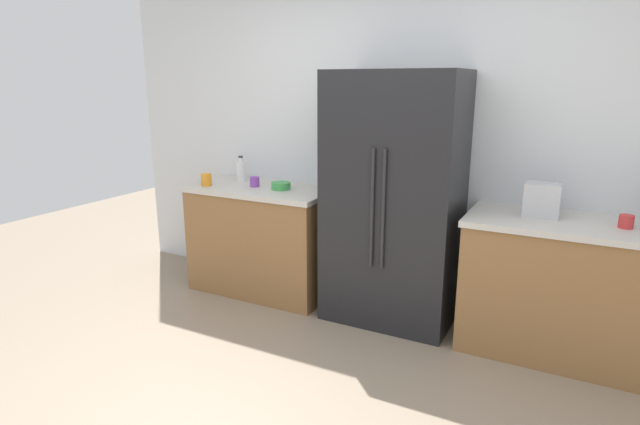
{
  "coord_description": "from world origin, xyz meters",
  "views": [
    {
      "loc": [
        1.34,
        -2.03,
        1.76
      ],
      "look_at": [
        0.06,
        0.43,
        1.04
      ],
      "focal_mm": 28.66,
      "sensor_mm": 36.0,
      "label": 1
    }
  ],
  "objects": [
    {
      "name": "cup_b",
      "position": [
        1.6,
        1.42,
        0.94
      ],
      "size": [
        0.08,
        0.08,
        0.08
      ],
      "primitive_type": "cylinder",
      "color": "red",
      "rests_on": "counter_right"
    },
    {
      "name": "kitchen_back_panel",
      "position": [
        0.0,
        1.81,
        1.52
      ],
      "size": [
        5.12,
        0.1,
        3.04
      ],
      "primitive_type": "cube",
      "color": "silver",
      "rests_on": "ground_plane"
    },
    {
      "name": "cup_a",
      "position": [
        -1.07,
        1.42,
        0.95
      ],
      "size": [
        0.08,
        0.08,
        0.08
      ],
      "primitive_type": "cylinder",
      "color": "purple",
      "rests_on": "counter_left"
    },
    {
      "name": "toaster",
      "position": [
        1.13,
        1.48,
        1.01
      ],
      "size": [
        0.22,
        0.16,
        0.22
      ],
      "primitive_type": "cube",
      "color": "silver",
      "rests_on": "counter_right"
    },
    {
      "name": "cup_c",
      "position": [
        -1.46,
        1.26,
        0.96
      ],
      "size": [
        0.09,
        0.09,
        0.1
      ],
      "primitive_type": "cylinder",
      "color": "orange",
      "rests_on": "counter_left"
    },
    {
      "name": "bottle_a",
      "position": [
        -1.32,
        1.57,
        1.0
      ],
      "size": [
        0.08,
        0.08,
        0.22
      ],
      "color": "white",
      "rests_on": "counter_left"
    },
    {
      "name": "counter_left",
      "position": [
        -1.01,
        1.44,
        0.45
      ],
      "size": [
        1.21,
        0.65,
        0.91
      ],
      "color": "olive",
      "rests_on": "ground_plane"
    },
    {
      "name": "refrigerator",
      "position": [
        0.14,
        1.43,
        0.92
      ],
      "size": [
        0.94,
        0.64,
        1.83
      ],
      "color": "black",
      "rests_on": "ground_plane"
    },
    {
      "name": "ground_plane",
      "position": [
        0.0,
        0.0,
        0.0
      ],
      "size": [
        10.24,
        10.24,
        0.0
      ],
      "primitive_type": "plane",
      "color": "gray"
    },
    {
      "name": "counter_right",
      "position": [
        1.5,
        1.44,
        0.45
      ],
      "size": [
        1.63,
        0.65,
        0.91
      ],
      "color": "olive",
      "rests_on": "ground_plane"
    },
    {
      "name": "bowl_a",
      "position": [
        -0.82,
        1.43,
        0.93
      ],
      "size": [
        0.16,
        0.16,
        0.06
      ],
      "primitive_type": "cylinder",
      "color": "green",
      "rests_on": "counter_left"
    }
  ]
}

